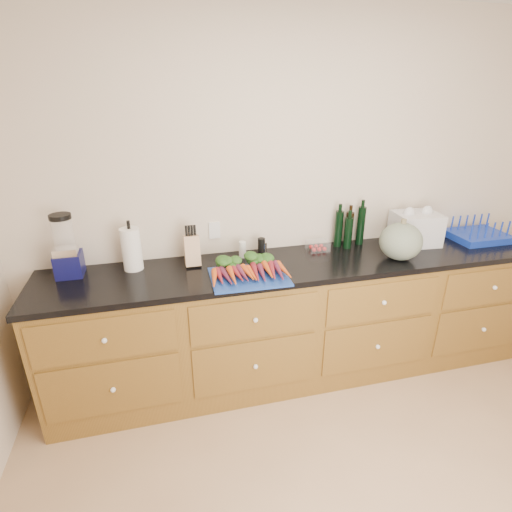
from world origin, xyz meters
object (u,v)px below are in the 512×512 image
object	(u,v)px
carrots	(248,270)
squash	(401,241)
cutting_board	(249,277)
knife_block	(192,250)
tomato_box	(318,246)
blender_appliance	(66,249)
dish_rack	(478,234)
paper_towel	(132,249)

from	to	relation	value
carrots	squash	bearing A→B (deg)	0.08
cutting_board	carrots	distance (m)	0.05
knife_block	tomato_box	bearing A→B (deg)	1.84
blender_appliance	dish_rack	world-z (taller)	blender_appliance
tomato_box	squash	bearing A→B (deg)	-30.32
carrots	paper_towel	distance (m)	0.78
knife_block	tomato_box	xyz separation A→B (m)	(0.93, 0.03, -0.07)
squash	tomato_box	xyz separation A→B (m)	(-0.50, 0.29, -0.10)
squash	blender_appliance	bearing A→B (deg)	172.84
blender_appliance	dish_rack	xyz separation A→B (m)	(3.05, -0.08, -0.14)
dish_rack	blender_appliance	bearing A→B (deg)	178.54
dish_rack	squash	bearing A→B (deg)	-166.57
cutting_board	dish_rack	distance (m)	1.96
knife_block	dish_rack	distance (m)	2.27
blender_appliance	cutting_board	bearing A→B (deg)	-15.95
squash	tomato_box	size ratio (longest dim) A/B	1.91
tomato_box	dish_rack	size ratio (longest dim) A/B	0.36
squash	blender_appliance	distance (m)	2.23
tomato_box	paper_towel	bearing A→B (deg)	-179.57
cutting_board	dish_rack	world-z (taller)	dish_rack
dish_rack	cutting_board	bearing A→B (deg)	-172.96
blender_appliance	knife_block	bearing A→B (deg)	-1.30
carrots	blender_appliance	xyz separation A→B (m)	(-1.11, 0.28, 0.14)
paper_towel	dish_rack	bearing A→B (deg)	-1.72
blender_appliance	dish_rack	bearing A→B (deg)	-1.46
carrots	dish_rack	world-z (taller)	dish_rack
carrots	tomato_box	bearing A→B (deg)	25.70
squash	knife_block	distance (m)	1.45
blender_appliance	paper_towel	size ratio (longest dim) A/B	1.44
squash	blender_appliance	world-z (taller)	blender_appliance
cutting_board	knife_block	size ratio (longest dim) A/B	2.38
blender_appliance	knife_block	xyz separation A→B (m)	(0.79, -0.02, -0.08)
dish_rack	tomato_box	bearing A→B (deg)	176.15
cutting_board	carrots	bearing A→B (deg)	90.00
cutting_board	dish_rack	xyz separation A→B (m)	(1.94, 0.24, 0.03)
dish_rack	carrots	bearing A→B (deg)	-174.07
cutting_board	dish_rack	size ratio (longest dim) A/B	1.14
knife_block	dish_rack	xyz separation A→B (m)	(2.27, -0.06, -0.06)
squash	dish_rack	distance (m)	0.87
tomato_box	blender_appliance	bearing A→B (deg)	-179.59
tomato_box	carrots	bearing A→B (deg)	-154.30
carrots	blender_appliance	size ratio (longest dim) A/B	1.19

